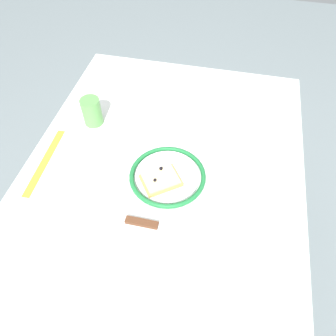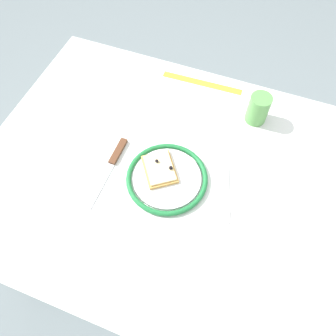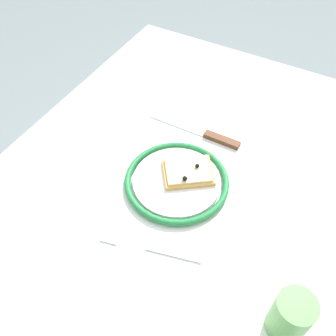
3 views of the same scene
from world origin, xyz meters
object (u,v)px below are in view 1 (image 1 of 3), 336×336
Objects in this scene: plate at (168,176)px; pizza_slice_near at (161,180)px; measuring_tape at (45,161)px; knife at (154,225)px; fork at (170,137)px; dining_table at (162,187)px; cup at (92,111)px.

pizza_slice_near is at bearing -27.06° from plate.
knife is at bearing 67.23° from measuring_tape.
knife reaches higher than measuring_tape.
fork is at bearing 115.25° from measuring_tape.
fork is (-0.16, -0.03, -0.01)m from plate.
fork is at bearing -170.16° from plate.
fork is at bearing -175.24° from knife.
measuring_tape is (0.04, -0.37, 0.08)m from dining_table.
measuring_tape is (-0.01, -0.37, -0.02)m from pizza_slice_near.
knife is 1.20× the size of fork.
plate is at bearing 152.94° from pizza_slice_near.
measuring_tape is (0.19, -0.36, -0.00)m from fork.
pizza_slice_near is at bearing -174.72° from knife.
fork is at bearing -176.96° from dining_table.
dining_table is at bearing -171.10° from pizza_slice_near.
measuring_tape is at bearing -23.43° from cup.
knife is at bearing 5.28° from pizza_slice_near.
plate is 1.69× the size of pizza_slice_near.
cup is at bearing -121.03° from plate.
measuring_tape is at bearing -90.90° from pizza_slice_near.
knife is at bearing 4.76° from fork.
measuring_tape is at bearing -84.10° from dining_table.
cup is (-0.18, -0.30, 0.04)m from plate.
plate is 0.95× the size of knife.
cup is (-0.02, -0.27, 0.05)m from fork.
pizza_slice_near is (0.04, 0.01, 0.10)m from dining_table.
cup is at bearing -139.25° from knife.
plate reaches higher than fork.
fork is 2.08× the size of cup.
dining_table is 4.70× the size of knife.
knife is (0.18, 0.02, 0.09)m from dining_table.
dining_table is 0.11m from pizza_slice_near.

